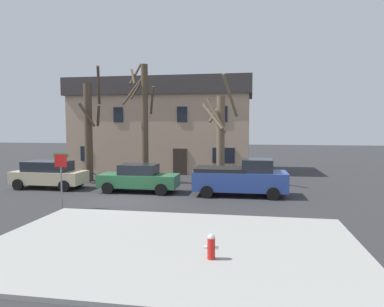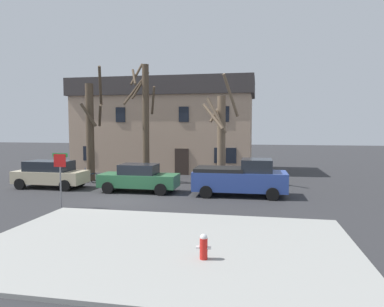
{
  "view_description": "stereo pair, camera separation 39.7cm",
  "coord_description": "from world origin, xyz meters",
  "px_view_note": "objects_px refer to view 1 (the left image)",
  "views": [
    {
      "loc": [
        6.73,
        -17.21,
        3.81
      ],
      "look_at": [
        3.29,
        3.17,
        2.25
      ],
      "focal_mm": 32.95,
      "sensor_mm": 36.0,
      "label": 1
    },
    {
      "loc": [
        7.12,
        -17.14,
        3.81
      ],
      "look_at": [
        3.29,
        3.17,
        2.25
      ],
      "focal_mm": 32.95,
      "sensor_mm": 36.0,
      "label": 2
    }
  ],
  "objects_px": {
    "fire_hydrant": "(211,246)",
    "street_sign_pole": "(61,170)",
    "tree_bare_near": "(89,129)",
    "building_main": "(162,125)",
    "tree_bare_mid": "(144,119)",
    "pickup_truck_blue": "(241,178)",
    "tree_bare_far": "(220,136)",
    "car_green_sedan": "(139,178)",
    "bicycle_leaning": "(86,178)",
    "car_beige_wagon": "(49,174)"
  },
  "relations": [
    {
      "from": "tree_bare_far",
      "to": "bicycle_leaning",
      "type": "distance_m",
      "value": 9.53
    },
    {
      "from": "tree_bare_near",
      "to": "car_green_sedan",
      "type": "bearing_deg",
      "value": -36.68
    },
    {
      "from": "fire_hydrant",
      "to": "street_sign_pole",
      "type": "distance_m",
      "value": 9.48
    },
    {
      "from": "tree_bare_far",
      "to": "fire_hydrant",
      "type": "distance_m",
      "value": 13.62
    },
    {
      "from": "tree_bare_near",
      "to": "street_sign_pole",
      "type": "relative_size",
      "value": 3.09
    },
    {
      "from": "fire_hydrant",
      "to": "building_main",
      "type": "bearing_deg",
      "value": 107.87
    },
    {
      "from": "car_beige_wagon",
      "to": "pickup_truck_blue",
      "type": "relative_size",
      "value": 0.86
    },
    {
      "from": "tree_bare_near",
      "to": "car_beige_wagon",
      "type": "height_order",
      "value": "tree_bare_near"
    },
    {
      "from": "pickup_truck_blue",
      "to": "bicycle_leaning",
      "type": "height_order",
      "value": "pickup_truck_blue"
    },
    {
      "from": "tree_bare_near",
      "to": "bicycle_leaning",
      "type": "height_order",
      "value": "tree_bare_near"
    },
    {
      "from": "tree_bare_near",
      "to": "street_sign_pole",
      "type": "xyz_separation_m",
      "value": [
        2.5,
        -8.13,
        -1.82
      ]
    },
    {
      "from": "car_beige_wagon",
      "to": "street_sign_pole",
      "type": "xyz_separation_m",
      "value": [
        3.64,
        -4.86,
        0.93
      ]
    },
    {
      "from": "car_beige_wagon",
      "to": "bicycle_leaning",
      "type": "height_order",
      "value": "car_beige_wagon"
    },
    {
      "from": "fire_hydrant",
      "to": "bicycle_leaning",
      "type": "xyz_separation_m",
      "value": [
        -9.97,
        12.6,
        -0.12
      ]
    },
    {
      "from": "tree_bare_mid",
      "to": "car_beige_wagon",
      "type": "height_order",
      "value": "tree_bare_mid"
    },
    {
      "from": "building_main",
      "to": "bicycle_leaning",
      "type": "distance_m",
      "value": 9.53
    },
    {
      "from": "car_beige_wagon",
      "to": "pickup_truck_blue",
      "type": "height_order",
      "value": "pickup_truck_blue"
    },
    {
      "from": "tree_bare_near",
      "to": "tree_bare_far",
      "type": "height_order",
      "value": "tree_bare_near"
    },
    {
      "from": "car_green_sedan",
      "to": "bicycle_leaning",
      "type": "distance_m",
      "value": 5.26
    },
    {
      "from": "car_green_sedan",
      "to": "tree_bare_mid",
      "type": "bearing_deg",
      "value": 101.63
    },
    {
      "from": "tree_bare_far",
      "to": "car_green_sedan",
      "type": "distance_m",
      "value": 6.05
    },
    {
      "from": "car_beige_wagon",
      "to": "fire_hydrant",
      "type": "bearing_deg",
      "value": -42.41
    },
    {
      "from": "tree_bare_near",
      "to": "bicycle_leaning",
      "type": "xyz_separation_m",
      "value": [
        0.17,
        -0.98,
        -3.27
      ]
    },
    {
      "from": "bicycle_leaning",
      "to": "tree_bare_far",
      "type": "bearing_deg",
      "value": 4.45
    },
    {
      "from": "building_main",
      "to": "tree_bare_far",
      "type": "xyz_separation_m",
      "value": [
        5.78,
        -7.47,
        -0.75
      ]
    },
    {
      "from": "pickup_truck_blue",
      "to": "bicycle_leaning",
      "type": "xyz_separation_m",
      "value": [
        -10.49,
        2.61,
        -0.62
      ]
    },
    {
      "from": "car_green_sedan",
      "to": "bicycle_leaning",
      "type": "height_order",
      "value": "car_green_sedan"
    },
    {
      "from": "tree_bare_near",
      "to": "tree_bare_mid",
      "type": "xyz_separation_m",
      "value": [
        4.07,
        -0.25,
        0.73
      ]
    },
    {
      "from": "car_beige_wagon",
      "to": "fire_hydrant",
      "type": "distance_m",
      "value": 15.3
    },
    {
      "from": "street_sign_pole",
      "to": "tree_bare_mid",
      "type": "bearing_deg",
      "value": 78.71
    },
    {
      "from": "pickup_truck_blue",
      "to": "fire_hydrant",
      "type": "distance_m",
      "value": 10.02
    },
    {
      "from": "street_sign_pole",
      "to": "pickup_truck_blue",
      "type": "bearing_deg",
      "value": 29.08
    },
    {
      "from": "tree_bare_near",
      "to": "street_sign_pole",
      "type": "distance_m",
      "value": 8.69
    },
    {
      "from": "car_beige_wagon",
      "to": "bicycle_leaning",
      "type": "bearing_deg",
      "value": 60.01
    },
    {
      "from": "tree_bare_far",
      "to": "fire_hydrant",
      "type": "xyz_separation_m",
      "value": [
        0.91,
        -13.3,
        -2.76
      ]
    },
    {
      "from": "tree_bare_near",
      "to": "bicycle_leaning",
      "type": "relative_size",
      "value": 4.58
    },
    {
      "from": "building_main",
      "to": "tree_bare_mid",
      "type": "xyz_separation_m",
      "value": [
        0.63,
        -7.45,
        0.36
      ]
    },
    {
      "from": "tree_bare_mid",
      "to": "fire_hydrant",
      "type": "relative_size",
      "value": 11.36
    },
    {
      "from": "building_main",
      "to": "bicycle_leaning",
      "type": "relative_size",
      "value": 8.96
    },
    {
      "from": "fire_hydrant",
      "to": "tree_bare_near",
      "type": "bearing_deg",
      "value": 126.77
    },
    {
      "from": "building_main",
      "to": "tree_bare_near",
      "type": "xyz_separation_m",
      "value": [
        -3.44,
        -7.2,
        -0.37
      ]
    },
    {
      "from": "building_main",
      "to": "bicycle_leaning",
      "type": "height_order",
      "value": "building_main"
    },
    {
      "from": "building_main",
      "to": "car_green_sedan",
      "type": "relative_size",
      "value": 3.4
    },
    {
      "from": "fire_hydrant",
      "to": "street_sign_pole",
      "type": "bearing_deg",
      "value": 144.52
    },
    {
      "from": "tree_bare_mid",
      "to": "street_sign_pole",
      "type": "height_order",
      "value": "tree_bare_mid"
    },
    {
      "from": "car_green_sedan",
      "to": "fire_hydrant",
      "type": "height_order",
      "value": "car_green_sedan"
    },
    {
      "from": "tree_bare_mid",
      "to": "car_beige_wagon",
      "type": "bearing_deg",
      "value": -149.97
    },
    {
      "from": "car_beige_wagon",
      "to": "car_green_sedan",
      "type": "xyz_separation_m",
      "value": [
        5.89,
        -0.27,
        -0.07
      ]
    },
    {
      "from": "tree_bare_mid",
      "to": "tree_bare_far",
      "type": "height_order",
      "value": "tree_bare_mid"
    },
    {
      "from": "tree_bare_mid",
      "to": "fire_hydrant",
      "type": "xyz_separation_m",
      "value": [
        6.07,
        -13.33,
        -3.87
      ]
    }
  ]
}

